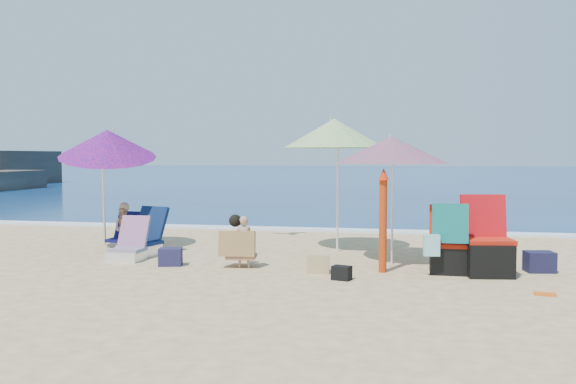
% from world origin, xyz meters
% --- Properties ---
extents(ground, '(120.00, 120.00, 0.00)m').
position_xyz_m(ground, '(0.00, 0.00, 0.00)').
color(ground, '#D8BC84').
rests_on(ground, ground).
extents(sea, '(120.00, 80.00, 0.12)m').
position_xyz_m(sea, '(0.00, 45.00, -0.05)').
color(sea, navy).
rests_on(sea, ground).
extents(foam, '(120.00, 0.50, 0.04)m').
position_xyz_m(foam, '(0.00, 5.10, 0.02)').
color(foam, white).
rests_on(foam, ground).
extents(umbrella_turquoise, '(2.10, 2.10, 1.97)m').
position_xyz_m(umbrella_turquoise, '(1.23, 1.34, 1.74)').
color(umbrella_turquoise, white).
rests_on(umbrella_turquoise, ground).
extents(umbrella_striped, '(2.13, 2.13, 2.32)m').
position_xyz_m(umbrella_striped, '(0.25, 2.37, 2.03)').
color(umbrella_striped, white).
rests_on(umbrella_striped, ground).
extents(umbrella_blue, '(2.22, 2.25, 2.27)m').
position_xyz_m(umbrella_blue, '(-3.62, 1.74, 1.86)').
color(umbrella_blue, silver).
rests_on(umbrella_blue, ground).
extents(furled_umbrella, '(0.18, 0.18, 1.47)m').
position_xyz_m(furled_umbrella, '(1.14, 0.62, 0.81)').
color(furled_umbrella, '#AF310C').
rests_on(furled_umbrella, ground).
extents(chair_navy, '(0.73, 0.84, 0.78)m').
position_xyz_m(chair_navy, '(-2.84, 1.41, 0.21)').
color(chair_navy, '#0D1F4C').
rests_on(chair_navy, ground).
extents(chair_rainbow, '(0.52, 0.62, 0.68)m').
position_xyz_m(chair_rainbow, '(-2.84, 0.88, 0.18)').
color(chair_rainbow, '#C94747').
rests_on(chair_rainbow, ground).
extents(camp_chair_left, '(0.72, 0.75, 1.10)m').
position_xyz_m(camp_chair_left, '(2.56, 0.70, 0.33)').
color(camp_chair_left, red).
rests_on(camp_chair_left, ground).
extents(camp_chair_right, '(0.65, 0.71, 1.00)m').
position_xyz_m(camp_chair_right, '(2.04, 0.72, 0.36)').
color(camp_chair_right, '#B01B0C').
rests_on(camp_chair_right, ground).
extents(person_center, '(0.55, 0.45, 0.78)m').
position_xyz_m(person_center, '(-0.93, 0.59, 0.38)').
color(person_center, tan).
rests_on(person_center, ground).
extents(person_left, '(0.47, 0.60, 0.82)m').
position_xyz_m(person_left, '(-3.46, 2.00, 0.37)').
color(person_left, tan).
rests_on(person_left, ground).
extents(bag_navy_a, '(0.38, 0.31, 0.26)m').
position_xyz_m(bag_navy_a, '(-2.01, 0.55, 0.13)').
color(bag_navy_a, '#1E1C3E').
rests_on(bag_navy_a, ground).
extents(bag_black_a, '(0.38, 0.35, 0.22)m').
position_xyz_m(bag_black_a, '(-1.29, 1.86, 0.11)').
color(bag_black_a, black).
rests_on(bag_black_a, ground).
extents(bag_tan, '(0.33, 0.25, 0.27)m').
position_xyz_m(bag_tan, '(0.24, 0.41, 0.13)').
color(bag_tan, tan).
rests_on(bag_tan, ground).
extents(bag_navy_b, '(0.43, 0.35, 0.29)m').
position_xyz_m(bag_navy_b, '(3.32, 1.06, 0.15)').
color(bag_navy_b, black).
rests_on(bag_navy_b, ground).
extents(bag_black_b, '(0.28, 0.23, 0.19)m').
position_xyz_m(bag_black_b, '(0.62, -0.01, 0.09)').
color(bag_black_b, black).
rests_on(bag_black_b, ground).
extents(orange_item, '(0.25, 0.13, 0.03)m').
position_xyz_m(orange_item, '(3.07, -0.45, 0.02)').
color(orange_item, '#DC5D17').
rests_on(orange_item, ground).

